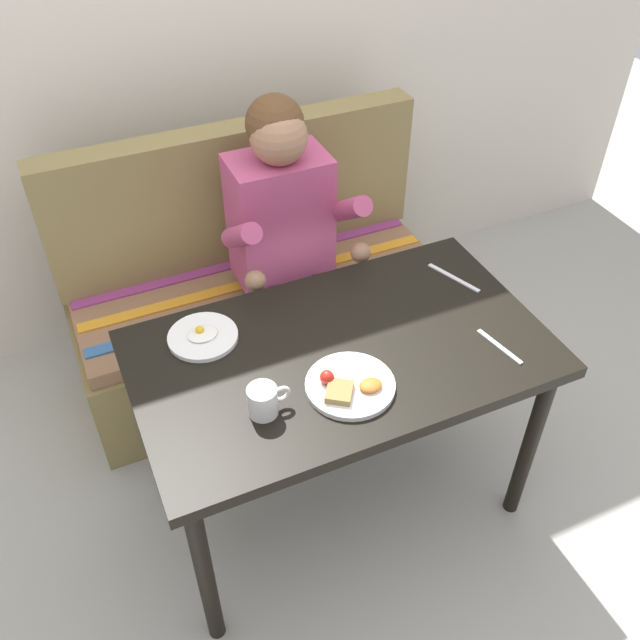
# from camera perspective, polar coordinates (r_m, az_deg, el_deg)

# --- Properties ---
(ground_plane) EXTENTS (8.00, 8.00, 0.00)m
(ground_plane) POSITION_cam_1_polar(r_m,az_deg,el_deg) (2.54, 1.42, -14.34)
(ground_plane) COLOR #A5A499
(back_wall) EXTENTS (4.40, 0.10, 2.60)m
(back_wall) POSITION_cam_1_polar(r_m,az_deg,el_deg) (2.75, -10.45, 23.86)
(back_wall) COLOR beige
(back_wall) RESTS_ON ground
(table) EXTENTS (1.20, 0.70, 0.73)m
(table) POSITION_cam_1_polar(r_m,az_deg,el_deg) (2.04, 1.72, -4.07)
(table) COLOR black
(table) RESTS_ON ground
(couch) EXTENTS (1.44, 0.56, 1.00)m
(couch) POSITION_cam_1_polar(r_m,az_deg,el_deg) (2.78, -5.16, 1.63)
(couch) COLOR olive
(couch) RESTS_ON ground
(person) EXTENTS (0.45, 0.61, 1.21)m
(person) POSITION_cam_1_polar(r_m,az_deg,el_deg) (2.42, -2.69, 7.14)
(person) COLOR #B54670
(person) RESTS_ON ground
(plate_breakfast) EXTENTS (0.25, 0.25, 0.05)m
(plate_breakfast) POSITION_cam_1_polar(r_m,az_deg,el_deg) (1.87, 2.43, -5.44)
(plate_breakfast) COLOR white
(plate_breakfast) RESTS_ON table
(plate_eggs) EXTENTS (0.21, 0.21, 0.04)m
(plate_eggs) POSITION_cam_1_polar(r_m,az_deg,el_deg) (2.04, -9.69, -1.33)
(plate_eggs) COLOR white
(plate_eggs) RESTS_ON table
(coffee_mug) EXTENTS (0.12, 0.08, 0.09)m
(coffee_mug) POSITION_cam_1_polar(r_m,az_deg,el_deg) (1.79, -4.70, -6.63)
(coffee_mug) COLOR white
(coffee_mug) RESTS_ON table
(fork) EXTENTS (0.05, 0.17, 0.00)m
(fork) POSITION_cam_1_polar(r_m,az_deg,el_deg) (2.05, 14.65, -2.14)
(fork) COLOR silver
(fork) RESTS_ON table
(knife) EXTENTS (0.08, 0.19, 0.00)m
(knife) POSITION_cam_1_polar(r_m,az_deg,el_deg) (2.27, 11.02, 3.46)
(knife) COLOR silver
(knife) RESTS_ON table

